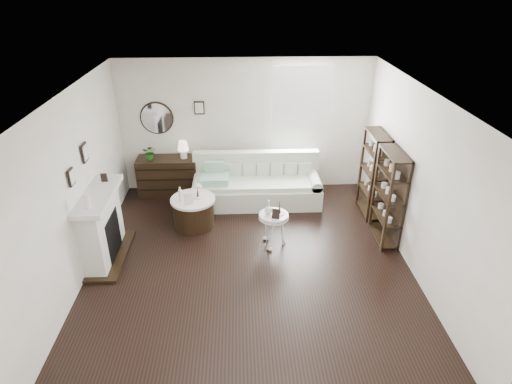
{
  "coord_description": "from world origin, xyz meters",
  "views": [
    {
      "loc": [
        -0.13,
        -5.49,
        4.15
      ],
      "look_at": [
        0.13,
        0.8,
        0.87
      ],
      "focal_mm": 30.0,
      "sensor_mm": 36.0,
      "label": 1
    }
  ],
  "objects_px": {
    "sofa": "(256,187)",
    "pedestal_table": "(274,217)",
    "dresser": "(168,176)",
    "drum_table": "(194,212)"
  },
  "relations": [
    {
      "from": "drum_table",
      "to": "pedestal_table",
      "type": "xyz_separation_m",
      "value": [
        1.39,
        -0.68,
        0.26
      ]
    },
    {
      "from": "drum_table",
      "to": "dresser",
      "type": "bearing_deg",
      "value": 116.08
    },
    {
      "from": "dresser",
      "to": "sofa",
      "type": "bearing_deg",
      "value": -12.38
    },
    {
      "from": "pedestal_table",
      "to": "drum_table",
      "type": "bearing_deg",
      "value": 153.74
    },
    {
      "from": "sofa",
      "to": "dresser",
      "type": "xyz_separation_m",
      "value": [
        -1.79,
        0.39,
        0.08
      ]
    },
    {
      "from": "dresser",
      "to": "pedestal_table",
      "type": "bearing_deg",
      "value": -44.2
    },
    {
      "from": "dresser",
      "to": "drum_table",
      "type": "distance_m",
      "value": 1.42
    },
    {
      "from": "dresser",
      "to": "pedestal_table",
      "type": "height_order",
      "value": "dresser"
    },
    {
      "from": "sofa",
      "to": "pedestal_table",
      "type": "height_order",
      "value": "sofa"
    },
    {
      "from": "sofa",
      "to": "drum_table",
      "type": "height_order",
      "value": "sofa"
    }
  ]
}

